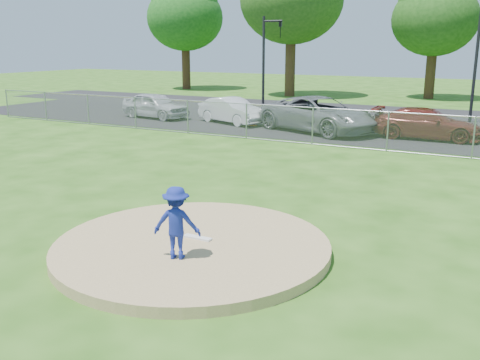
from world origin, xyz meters
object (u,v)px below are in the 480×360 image
at_px(tree_far_left, 185,8).
at_px(parked_car_gray, 319,114).
at_px(pitcher, 177,223).
at_px(traffic_signal_left, 267,54).
at_px(traffic_cone, 253,119).
at_px(parked_car_darkred, 427,124).
at_px(tree_center, 436,8).
at_px(parked_car_silver, 155,105).
at_px(parked_car_white, 232,111).

bearing_deg(tree_far_left, parked_car_gray, -42.92).
bearing_deg(pitcher, traffic_signal_left, -88.42).
bearing_deg(traffic_cone, pitcher, -67.76).
bearing_deg(parked_car_darkred, traffic_signal_left, 56.92).
bearing_deg(pitcher, parked_car_gray, -98.94).
height_order(tree_center, pitcher, tree_center).
height_order(pitcher, parked_car_darkred, pitcher).
height_order(traffic_signal_left, traffic_cone, traffic_signal_left).
bearing_deg(traffic_cone, tree_center, 73.64).
xyz_separation_m(parked_car_silver, parked_car_gray, (9.57, -0.31, 0.11)).
bearing_deg(parked_car_silver, traffic_cone, -81.57).
height_order(tree_center, parked_car_gray, tree_center).
relative_size(traffic_cone, parked_car_silver, 0.16).
bearing_deg(parked_car_silver, traffic_signal_left, -20.62).
height_order(traffic_cone, parked_car_darkred, parked_car_darkred).
height_order(tree_far_left, tree_center, tree_far_left).
xyz_separation_m(traffic_signal_left, parked_car_silver, (-3.70, -6.46, -2.66)).
xyz_separation_m(traffic_cone, parked_car_white, (-1.32, 0.27, 0.32)).
distance_m(traffic_cone, parked_car_darkred, 8.30).
distance_m(tree_center, parked_car_white, 20.33).
distance_m(pitcher, traffic_cone, 17.57).
bearing_deg(pitcher, parked_car_white, -84.16).
xyz_separation_m(traffic_cone, parked_car_silver, (-6.02, 0.08, 0.37)).
bearing_deg(tree_far_left, pitcher, -56.69).
bearing_deg(traffic_signal_left, parked_car_gray, -49.08).
xyz_separation_m(tree_far_left, parked_car_white, (14.24, -17.27, -6.40)).
distance_m(tree_far_left, parked_car_gray, 26.83).
distance_m(tree_far_left, parked_car_silver, 20.88).
xyz_separation_m(tree_center, pitcher, (1.20, -34.79, -5.60)).
bearing_deg(tree_far_left, traffic_cone, -48.43).
bearing_deg(tree_far_left, parked_car_white, -50.50).
bearing_deg(traffic_signal_left, parked_car_silver, -119.84).
xyz_separation_m(tree_center, parked_car_darkred, (2.85, -18.44, -5.81)).
relative_size(tree_center, parked_car_white, 2.49).
relative_size(tree_center, traffic_cone, 14.97).
relative_size(pitcher, parked_car_white, 0.34).
bearing_deg(parked_car_darkred, parked_car_gray, 92.10).
bearing_deg(traffic_cone, parked_car_silver, 179.21).
bearing_deg(parked_car_darkred, traffic_cone, 88.85).
xyz_separation_m(tree_center, traffic_signal_left, (-7.76, -12.00, -3.11)).
bearing_deg(parked_car_gray, tree_center, 15.79).
relative_size(tree_far_left, tree_center, 1.09).
height_order(tree_center, parked_car_white, tree_center).
bearing_deg(tree_center, tree_far_left, -177.27).
xyz_separation_m(parked_car_silver, parked_car_darkred, (14.32, 0.01, -0.04)).
xyz_separation_m(traffic_signal_left, parked_car_darkred, (10.61, -6.44, -2.70)).
distance_m(parked_car_silver, parked_car_white, 4.71).
relative_size(pitcher, traffic_cone, 2.02).
bearing_deg(tree_center, parked_car_silver, -121.85).
distance_m(traffic_cone, parked_car_white, 1.38).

